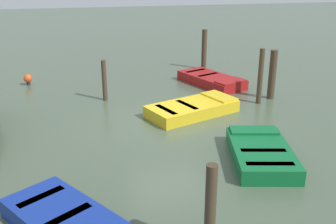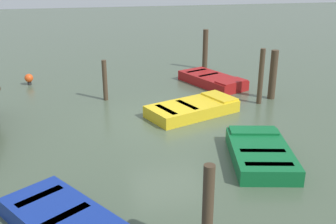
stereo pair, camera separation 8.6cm
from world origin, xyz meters
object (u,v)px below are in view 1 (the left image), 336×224
(rowboat_green, at_px, (261,153))
(mooring_piling_near_left, at_px, (260,76))
(mooring_piling_far_left, at_px, (210,210))
(mooring_piling_center, at_px, (272,75))
(marker_buoy, at_px, (28,79))
(rowboat_red, at_px, (212,80))
(mooring_piling_far_right, at_px, (104,80))
(rowboat_yellow, at_px, (193,108))
(mooring_piling_mid_right, at_px, (204,49))

(rowboat_green, bearing_deg, mooring_piling_near_left, -11.24)
(rowboat_green, xyz_separation_m, mooring_piling_far_left, (-3.03, 2.46, 0.65))
(mooring_piling_center, height_order, marker_buoy, mooring_piling_center)
(rowboat_red, bearing_deg, mooring_piling_far_right, -99.42)
(rowboat_yellow, height_order, mooring_piling_far_right, mooring_piling_far_right)
(rowboat_red, height_order, mooring_piling_far_left, mooring_piling_far_left)
(rowboat_green, bearing_deg, mooring_piling_mid_right, 4.06)
(rowboat_red, bearing_deg, mooring_piling_center, 13.20)
(mooring_piling_far_right, relative_size, mooring_piling_near_left, 0.75)
(mooring_piling_near_left, bearing_deg, rowboat_yellow, 101.61)
(mooring_piling_far_left, bearing_deg, rowboat_green, -39.10)
(rowboat_yellow, bearing_deg, rowboat_green, -99.47)
(rowboat_yellow, relative_size, rowboat_red, 1.02)
(mooring_piling_far_right, distance_m, marker_buoy, 4.18)
(rowboat_green, height_order, mooring_piling_center, mooring_piling_center)
(rowboat_yellow, xyz_separation_m, mooring_piling_mid_right, (6.06, -2.37, 0.76))
(rowboat_green, height_order, rowboat_red, same)
(rowboat_green, distance_m, mooring_piling_far_right, 6.97)
(mooring_piling_far_left, relative_size, mooring_piling_mid_right, 0.89)
(mooring_piling_center, height_order, mooring_piling_near_left, mooring_piling_near_left)
(rowboat_yellow, xyz_separation_m, marker_buoy, (5.04, 5.87, 0.07))
(mooring_piling_far_left, height_order, mooring_piling_center, mooring_piling_center)
(rowboat_red, relative_size, mooring_piling_near_left, 1.63)
(rowboat_yellow, height_order, mooring_piling_mid_right, mooring_piling_mid_right)
(rowboat_green, bearing_deg, mooring_piling_far_left, 154.38)
(rowboat_red, height_order, mooring_piling_near_left, mooring_piling_near_left)
(mooring_piling_far_left, xyz_separation_m, mooring_piling_mid_right, (12.81, -4.09, 0.11))
(mooring_piling_center, distance_m, mooring_piling_near_left, 0.84)
(rowboat_yellow, xyz_separation_m, rowboat_red, (3.28, -1.82, 0.00))
(mooring_piling_mid_right, height_order, mooring_piling_center, mooring_piling_mid_right)
(mooring_piling_far_right, xyz_separation_m, mooring_piling_mid_right, (3.82, -5.18, 0.20))
(rowboat_yellow, distance_m, mooring_piling_far_left, 7.00)
(mooring_piling_near_left, relative_size, marker_buoy, 4.29)
(rowboat_green, relative_size, rowboat_red, 0.87)
(rowboat_yellow, xyz_separation_m, mooring_piling_far_left, (-6.76, 1.72, 0.65))
(mooring_piling_center, bearing_deg, rowboat_yellow, 106.18)
(rowboat_yellow, height_order, marker_buoy, marker_buoy)
(mooring_piling_far_left, xyz_separation_m, mooring_piling_far_right, (9.00, 1.10, -0.09))
(rowboat_red, distance_m, mooring_piling_far_right, 4.78)
(rowboat_green, distance_m, mooring_piling_center, 5.48)
(rowboat_green, height_order, rowboat_yellow, same)
(mooring_piling_far_left, relative_size, mooring_piling_far_right, 1.12)
(mooring_piling_far_right, xyz_separation_m, marker_buoy, (2.80, 3.06, -0.49))
(mooring_piling_far_right, bearing_deg, rowboat_green, -149.15)
(mooring_piling_far_right, relative_size, marker_buoy, 3.22)
(mooring_piling_center, xyz_separation_m, mooring_piling_near_left, (-0.44, 0.71, 0.09))
(rowboat_red, distance_m, mooring_piling_mid_right, 2.93)
(rowboat_green, relative_size, mooring_piling_near_left, 1.42)
(rowboat_red, xyz_separation_m, mooring_piling_far_left, (-10.03, 3.54, 0.65))
(mooring_piling_far_right, distance_m, mooring_piling_near_left, 5.79)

